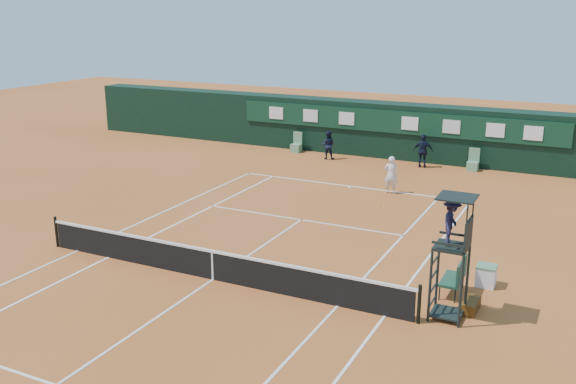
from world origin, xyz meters
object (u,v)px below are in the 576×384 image
at_px(player_bench, 456,276).
at_px(cooler, 486,275).
at_px(player, 391,175).
at_px(umpire_chair, 452,232).
at_px(tennis_net, 213,264).

height_order(player_bench, cooler, player_bench).
height_order(cooler, player, player).
xyz_separation_m(cooler, player, (-5.59, 8.35, 0.53)).
bearing_deg(umpire_chair, cooler, 77.32).
xyz_separation_m(umpire_chair, cooler, (0.59, 2.61, -2.13)).
relative_size(cooler, player, 0.38).
distance_m(tennis_net, cooler, 8.25).
height_order(tennis_net, player, player).
xyz_separation_m(tennis_net, cooler, (7.58, 3.25, -0.18)).
xyz_separation_m(umpire_chair, player, (-5.00, 10.96, -1.61)).
distance_m(tennis_net, player_bench, 7.23).
distance_m(player_bench, cooler, 1.28).
bearing_deg(tennis_net, player_bench, 17.70).
bearing_deg(player_bench, cooler, 56.73).
bearing_deg(player, umpire_chair, 107.22).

